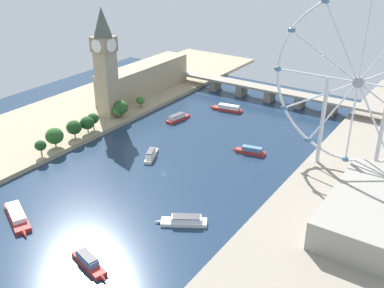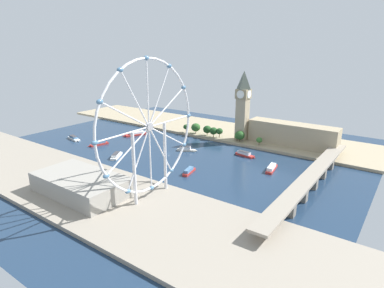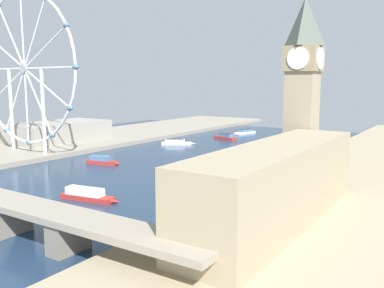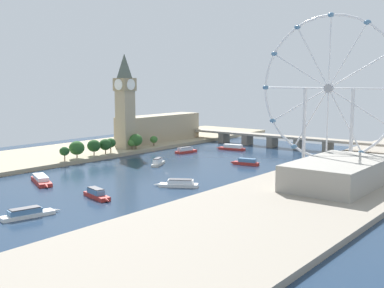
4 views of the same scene
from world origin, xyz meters
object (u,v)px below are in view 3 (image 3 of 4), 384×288
(riverside_hall, at_px, (59,131))
(tour_boat_5, at_px, (87,195))
(tour_boat_1, at_px, (225,137))
(tour_boat_7, at_px, (245,132))
(tour_boat_4, at_px, (176,142))
(tour_boat_2, at_px, (102,161))
(tour_boat_3, at_px, (285,143))
(clock_tower, at_px, (302,89))
(tour_boat_0, at_px, (184,183))
(tour_boat_6, at_px, (210,158))
(ferris_wheel, at_px, (25,70))
(parliament_block, at_px, (277,184))

(riverside_hall, bearing_deg, tour_boat_5, 144.28)
(tour_boat_1, bearing_deg, riverside_hall, 60.63)
(tour_boat_5, xyz_separation_m, tour_boat_7, (46.32, -242.63, -0.33))
(tour_boat_4, bearing_deg, riverside_hall, -179.49)
(tour_boat_2, bearing_deg, tour_boat_3, 53.12)
(tour_boat_3, bearing_deg, clock_tower, 138.01)
(tour_boat_0, relative_size, tour_boat_6, 1.08)
(tour_boat_0, height_order, tour_boat_2, tour_boat_0)
(clock_tower, xyz_separation_m, tour_boat_4, (127.58, -81.72, -43.84))
(ferris_wheel, distance_m, tour_boat_2, 81.00)
(clock_tower, bearing_deg, tour_boat_1, -49.74)
(tour_boat_2, height_order, tour_boat_6, tour_boat_6)
(parliament_block, distance_m, tour_boat_2, 141.40)
(tour_boat_1, bearing_deg, tour_boat_6, 128.74)
(parliament_block, bearing_deg, clock_tower, -77.90)
(ferris_wheel, relative_size, tour_boat_5, 3.61)
(riverside_hall, height_order, tour_boat_0, riverside_hall)
(tour_boat_6, bearing_deg, tour_boat_7, 173.26)
(clock_tower, bearing_deg, tour_boat_6, -26.26)
(tour_boat_5, bearing_deg, riverside_hall, 135.53)
(ferris_wheel, bearing_deg, tour_boat_7, -108.67)
(clock_tower, xyz_separation_m, tour_boat_3, (54.48, -125.98, -43.79))
(clock_tower, bearing_deg, ferris_wheel, 4.90)
(tour_boat_4, bearing_deg, tour_boat_3, -0.04)
(clock_tower, bearing_deg, tour_boat_3, -66.62)
(riverside_hall, relative_size, tour_boat_7, 2.61)
(ferris_wheel, xyz_separation_m, tour_boat_1, (-67.54, -146.01, -54.52))
(clock_tower, distance_m, tour_boat_7, 213.73)
(riverside_hall, relative_size, tour_boat_5, 2.63)
(riverside_hall, height_order, tour_boat_3, riverside_hall)
(parliament_block, xyz_separation_m, tour_boat_1, (123.16, -188.86, -13.68))
(tour_boat_4, bearing_deg, tour_boat_2, -115.68)
(tour_boat_2, distance_m, tour_boat_4, 89.76)
(tour_boat_3, xyz_separation_m, tour_boat_7, (59.29, -49.55, -0.11))
(tour_boat_1, bearing_deg, tour_boat_4, 86.01)
(riverside_hall, height_order, tour_boat_4, riverside_hall)
(tour_boat_1, relative_size, tour_boat_6, 1.09)
(clock_tower, height_order, riverside_hall, clock_tower)
(tour_boat_5, bearing_deg, clock_tower, 36.10)
(ferris_wheel, bearing_deg, tour_boat_6, -156.09)
(tour_boat_1, height_order, tour_boat_2, tour_boat_1)
(tour_boat_0, distance_m, tour_boat_6, 65.43)
(clock_tower, distance_m, tour_boat_1, 176.76)
(riverside_hall, distance_m, tour_boat_4, 93.17)
(parliament_block, bearing_deg, tour_boat_5, 6.40)
(clock_tower, xyz_separation_m, parliament_block, (-12.47, 58.14, -29.94))
(clock_tower, xyz_separation_m, tour_boat_6, (68.03, -33.57, -43.55))
(parliament_block, height_order, tour_boat_5, parliament_block)
(riverside_hall, relative_size, tour_boat_3, 2.31)
(ferris_wheel, bearing_deg, tour_boat_2, -172.64)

